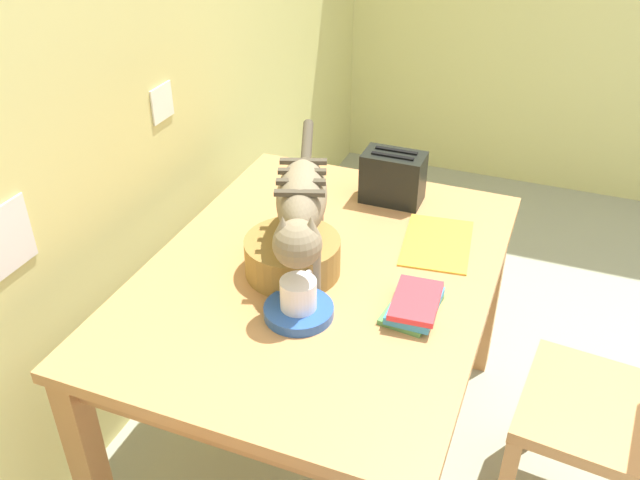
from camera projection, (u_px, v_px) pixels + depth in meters
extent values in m
cube|color=#D9D27F|center=(74.00, 63.00, 1.87)|extent=(5.08, 0.10, 2.50)
cube|color=white|center=(162.00, 103.00, 2.22)|extent=(0.12, 0.01, 0.12)
cube|color=white|center=(4.00, 241.00, 1.69)|extent=(0.18, 0.01, 0.18)
cube|color=tan|center=(320.00, 274.00, 1.96)|extent=(1.28, 0.96, 0.03)
cube|color=#B17A48|center=(320.00, 289.00, 1.99)|extent=(1.20, 0.88, 0.07)
cube|color=tan|center=(489.00, 293.00, 2.49)|extent=(0.07, 0.07, 0.69)
cube|color=tan|center=(90.00, 469.00, 1.83)|extent=(0.07, 0.07, 0.69)
cube|color=tan|center=(274.00, 246.00, 2.75)|extent=(0.07, 0.07, 0.69)
ellipsoid|color=#827357|center=(302.00, 196.00, 1.83)|extent=(0.37, 0.24, 0.15)
cube|color=#473F30|center=(303.00, 161.00, 1.87)|extent=(0.06, 0.13, 0.01)
cube|color=#473F30|center=(302.00, 171.00, 1.82)|extent=(0.06, 0.13, 0.01)
cube|color=#473F30|center=(301.00, 182.00, 1.77)|extent=(0.06, 0.13, 0.01)
cube|color=#473F30|center=(300.00, 193.00, 1.72)|extent=(0.06, 0.13, 0.01)
cylinder|color=#827357|center=(314.00, 268.00, 1.81)|extent=(0.04, 0.04, 0.17)
cylinder|color=#827357|center=(286.00, 267.00, 1.81)|extent=(0.04, 0.04, 0.17)
cylinder|color=#827357|center=(318.00, 221.00, 2.02)|extent=(0.04, 0.04, 0.17)
cylinder|color=#827357|center=(292.00, 220.00, 2.02)|extent=(0.04, 0.04, 0.17)
sphere|color=#827357|center=(297.00, 244.00, 1.66)|extent=(0.12, 0.12, 0.12)
cone|color=#827357|center=(311.00, 226.00, 1.63)|extent=(0.04, 0.04, 0.05)
cone|color=#827357|center=(283.00, 225.00, 1.63)|extent=(0.04, 0.04, 0.05)
cylinder|color=#473F30|center=(307.00, 147.00, 2.06)|extent=(0.23, 0.11, 0.09)
cylinder|color=#2B57AE|center=(299.00, 311.00, 1.77)|extent=(0.18, 0.18, 0.03)
cylinder|color=white|center=(298.00, 294.00, 1.74)|extent=(0.09, 0.09, 0.08)
torus|color=white|center=(307.00, 280.00, 1.79)|extent=(0.06, 0.01, 0.06)
cube|color=gold|center=(437.00, 243.00, 2.07)|extent=(0.32, 0.23, 0.01)
cube|color=#55954D|center=(411.00, 309.00, 1.79)|extent=(0.20, 0.14, 0.01)
cube|color=#358BC2|center=(415.00, 305.00, 1.77)|extent=(0.18, 0.12, 0.02)
cube|color=#E0333D|center=(416.00, 300.00, 1.76)|extent=(0.19, 0.13, 0.02)
cylinder|color=olive|center=(293.00, 256.00, 1.92)|extent=(0.27, 0.27, 0.11)
cylinder|color=#433318|center=(293.00, 255.00, 1.91)|extent=(0.22, 0.22, 0.09)
cube|color=black|center=(393.00, 178.00, 2.25)|extent=(0.12, 0.20, 0.17)
cube|color=black|center=(393.00, 156.00, 2.18)|extent=(0.02, 0.14, 0.01)
cube|color=black|center=(396.00, 151.00, 2.22)|extent=(0.02, 0.14, 0.01)
cube|color=tan|center=(600.00, 411.00, 1.90)|extent=(0.46, 0.46, 0.04)
cube|color=tan|center=(533.00, 401.00, 2.23)|extent=(0.04, 0.04, 0.40)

